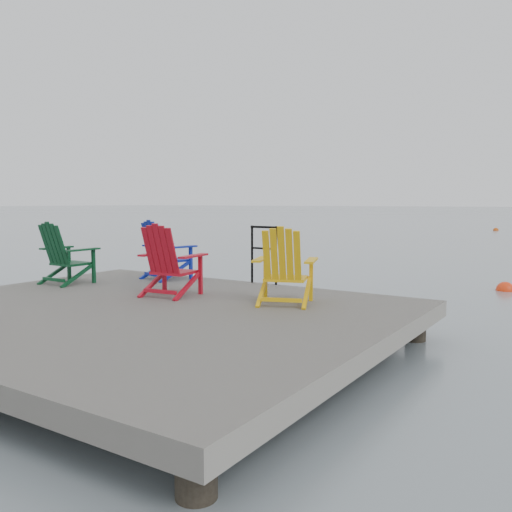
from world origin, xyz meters
The scene contains 9 objects.
ground centered at (0.00, 0.00, 0.00)m, with size 400.00×400.00×0.00m, color slate.
dock centered at (0.00, 0.00, 0.35)m, with size 6.00×5.00×1.40m.
handrail centered at (0.25, 2.45, 1.04)m, with size 0.48×0.04×0.90m.
chair_green centered at (-2.33, 0.76, 0.97)m, with size 0.75×0.69×0.94m.
chair_blue centered at (-1.38, 1.98, 0.98)m, with size 0.86×0.81×0.95m.
chair_red centered at (-0.23, 0.82, 0.98)m, with size 0.83×0.78×0.96m.
chair_yellow centered at (1.37, 1.15, 0.98)m, with size 0.91×0.87×0.95m.
buoy_a centered at (3.04, 7.08, 0.00)m, with size 0.36×0.36×0.36m, color red.
buoy_b centered at (-1.08, 31.40, 0.00)m, with size 0.34×0.34×0.34m, color #BE450B.
Camera 1 is at (4.68, -4.60, 1.77)m, focal length 38.00 mm.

